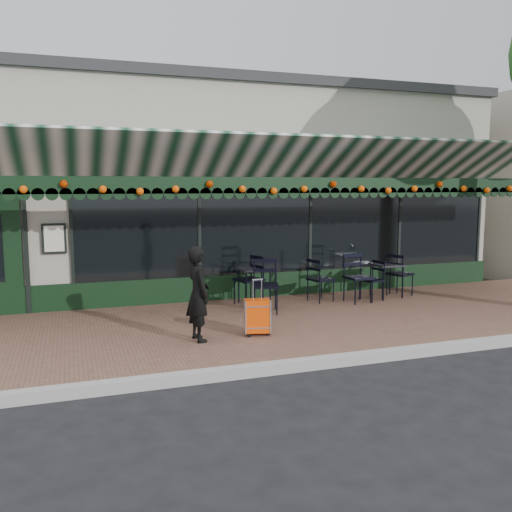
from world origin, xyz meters
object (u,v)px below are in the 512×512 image
object	(u,v)px
woman	(198,294)
chair_b_front	(265,286)
cafe_table_a	(387,267)
chair_a_right	(400,274)
chair_b_right	(321,280)
suitcase	(257,317)
cafe_table_b	(254,272)
chair_a_front	(358,278)
chair_b_left	(249,280)
chair_a_left	(372,280)

from	to	relation	value
woman	chair_b_front	size ratio (longest dim) A/B	1.45
cafe_table_a	chair_a_right	xyz separation A→B (m)	(0.34, 0.02, -0.17)
chair_b_right	chair_b_front	bearing A→B (deg)	95.98
woman	chair_a_right	distance (m)	5.12
suitcase	cafe_table_a	bearing A→B (deg)	41.05
suitcase	cafe_table_b	world-z (taller)	suitcase
chair_a_front	chair_b_right	bearing A→B (deg)	150.45
cafe_table_b	chair_a_right	xyz separation A→B (m)	(3.16, -0.21, -0.19)
suitcase	cafe_table_b	size ratio (longest dim) A/B	1.23
chair_b_right	chair_b_front	world-z (taller)	chair_b_front
chair_a_front	chair_b_left	distance (m)	2.19
chair_b_front	cafe_table_a	bearing A→B (deg)	26.78
suitcase	cafe_table_a	world-z (taller)	suitcase
chair_a_front	chair_b_right	size ratio (longest dim) A/B	1.10
cafe_table_b	chair_b_right	distance (m)	1.37
cafe_table_a	woman	bearing A→B (deg)	-157.15
woman	chair_b_right	xyz separation A→B (m)	(2.93, 1.91, -0.27)
cafe_table_a	chair_a_left	world-z (taller)	chair_a_left
chair_a_right	chair_b_right	world-z (taller)	chair_a_right
chair_a_left	chair_b_right	distance (m)	1.04
chair_a_left	chair_b_left	world-z (taller)	chair_b_left
suitcase	chair_a_left	distance (m)	3.45
suitcase	chair_b_right	bearing A→B (deg)	56.64
chair_a_front	woman	bearing A→B (deg)	-160.76
woman	cafe_table_b	bearing A→B (deg)	-45.14
cafe_table_b	chair_b_right	xyz separation A→B (m)	(1.34, -0.19, -0.20)
cafe_table_b	suitcase	bearing A→B (deg)	-107.52
chair_a_left	chair_a_front	world-z (taller)	chair_a_front
chair_a_front	chair_b_left	xyz separation A→B (m)	(-2.13, 0.47, -0.00)
chair_a_front	chair_b_left	bearing A→B (deg)	162.75
chair_a_right	chair_b_front	world-z (taller)	chair_b_front
suitcase	chair_b_front	distance (m)	1.54
chair_b_left	suitcase	bearing A→B (deg)	-32.60
cafe_table_b	chair_b_left	world-z (taller)	chair_b_left
chair_b_left	chair_b_front	world-z (taller)	chair_b_front
suitcase	chair_b_right	size ratio (longest dim) A/B	1.00
chair_b_left	chair_a_right	bearing A→B (deg)	68.65
suitcase	chair_a_left	world-z (taller)	suitcase
chair_a_left	chair_b_front	world-z (taller)	chair_b_front
suitcase	cafe_table_b	xyz separation A→B (m)	(0.67, 2.12, 0.35)
woman	chair_b_left	bearing A→B (deg)	-43.25
cafe_table_a	cafe_table_b	size ratio (longest dim) A/B	0.98
cafe_table_b	chair_b_front	xyz separation A→B (m)	(-0.04, -0.73, -0.15)
suitcase	chair_a_left	bearing A→B (deg)	41.79
cafe_table_b	chair_a_left	distance (m)	2.40
chair_b_front	chair_a_right	bearing A→B (deg)	26.13
chair_a_left	chair_a_right	bearing A→B (deg)	94.88
chair_a_right	chair_b_left	size ratio (longest dim) A/B	0.94
cafe_table_a	chair_a_front	distance (m)	0.87
cafe_table_b	chair_a_front	bearing A→B (deg)	-13.85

